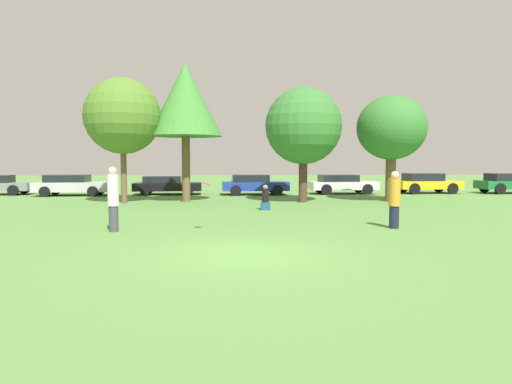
{
  "coord_description": "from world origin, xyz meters",
  "views": [
    {
      "loc": [
        -0.26,
        -10.14,
        2.11
      ],
      "look_at": [
        0.48,
        4.47,
        1.12
      ],
      "focal_mm": 31.89,
      "sensor_mm": 36.0,
      "label": 1
    }
  ],
  "objects": [
    {
      "name": "parked_car_white",
      "position": [
        6.8,
        18.97,
        0.67
      ],
      "size": [
        4.4,
        2.1,
        1.24
      ],
      "rotation": [
        0.0,
        0.0,
        0.06
      ],
      "color": "silver",
      "rests_on": "ground"
    },
    {
      "name": "frisbee",
      "position": [
        -1.06,
        3.31,
        1.45
      ],
      "size": [
        0.24,
        0.25,
        0.11
      ],
      "color": "#F21E72"
    },
    {
      "name": "bystander_sitting",
      "position": [
        1.14,
        9.46,
        0.47
      ],
      "size": [
        0.4,
        0.33,
        1.1
      ],
      "color": "navy",
      "rests_on": "ground"
    },
    {
      "name": "parked_car_blue",
      "position": [
        1.07,
        18.54,
        0.67
      ],
      "size": [
        4.25,
        2.15,
        1.27
      ],
      "rotation": [
        0.0,
        0.0,
        0.06
      ],
      "color": "#1E389E",
      "rests_on": "ground"
    },
    {
      "name": "tree_0",
      "position": [
        -5.76,
        13.04,
        4.36
      ],
      "size": [
        3.8,
        3.8,
        6.28
      ],
      "color": "brown",
      "rests_on": "ground"
    },
    {
      "name": "tree_2",
      "position": [
        3.35,
        13.12,
        3.89
      ],
      "size": [
        3.92,
        3.92,
        5.87
      ],
      "color": "#473323",
      "rests_on": "ground"
    },
    {
      "name": "ground_plane",
      "position": [
        0.0,
        0.0,
        0.0
      ],
      "size": [
        120.0,
        120.0,
        0.0
      ],
      "primitive_type": "plane",
      "color": "#54843D"
    },
    {
      "name": "tree_3",
      "position": [
        8.03,
        13.34,
        3.83
      ],
      "size": [
        3.6,
        3.6,
        5.54
      ],
      "color": "brown",
      "rests_on": "ground"
    },
    {
      "name": "person_catcher",
      "position": [
        4.81,
        3.84,
        0.91
      ],
      "size": [
        0.36,
        0.36,
        1.81
      ],
      "rotation": [
        0.0,
        0.0,
        -3.11
      ],
      "color": "#191E33",
      "rests_on": "ground"
    },
    {
      "name": "parked_car_yellow",
      "position": [
        12.5,
        19.22,
        0.71
      ],
      "size": [
        4.24,
        2.12,
        1.33
      ],
      "rotation": [
        0.0,
        0.0,
        0.06
      ],
      "color": "gold",
      "rests_on": "ground"
    },
    {
      "name": "parked_car_green",
      "position": [
        18.03,
        18.9,
        0.71
      ],
      "size": [
        4.43,
        2.04,
        1.33
      ],
      "rotation": [
        0.0,
        0.0,
        0.06
      ],
      "color": "#196633",
      "rests_on": "ground"
    },
    {
      "name": "tree_1",
      "position": [
        -2.71,
        13.74,
        5.26
      ],
      "size": [
        3.78,
        3.78,
        7.2
      ],
      "color": "brown",
      "rests_on": "ground"
    },
    {
      "name": "parked_car_black",
      "position": [
        -4.48,
        18.99,
        0.62
      ],
      "size": [
        4.34,
        2.18,
        1.18
      ],
      "rotation": [
        0.0,
        0.0,
        0.06
      ],
      "color": "black",
      "rests_on": "ground"
    },
    {
      "name": "parked_car_silver",
      "position": [
        -10.18,
        18.32,
        0.68
      ],
      "size": [
        4.55,
        2.26,
        1.29
      ],
      "rotation": [
        0.0,
        0.0,
        0.06
      ],
      "color": "#B2B2B7",
      "rests_on": "ground"
    },
    {
      "name": "person_thrower",
      "position": [
        -3.85,
        3.6,
        1.0
      ],
      "size": [
        0.33,
        0.33,
        1.95
      ],
      "rotation": [
        0.0,
        0.0,
        0.03
      ],
      "color": "#3F3F47",
      "rests_on": "ground"
    }
  ]
}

